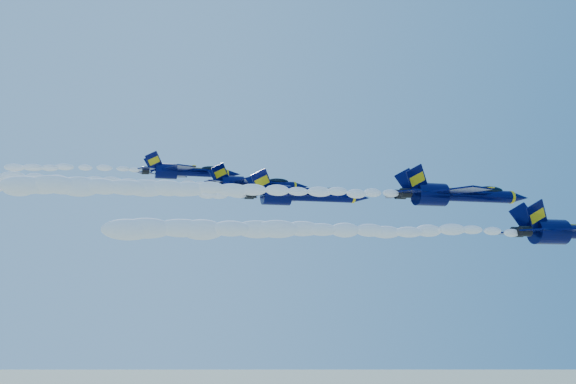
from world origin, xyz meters
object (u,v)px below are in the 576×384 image
object	(u,v)px
jet_second	(457,195)
jet_fifth	(186,172)
jet_lead	(576,231)
jet_fourth	(252,184)
jet_third	(301,195)

from	to	relation	value
jet_second	jet_fifth	distance (m)	41.07
jet_second	jet_fifth	world-z (taller)	jet_fifth
jet_second	jet_fifth	size ratio (longest dim) A/B	1.26
jet_lead	jet_fourth	distance (m)	44.26
jet_third	jet_fifth	distance (m)	20.84
jet_second	jet_lead	bearing A→B (deg)	-43.12
jet_lead	jet_fourth	size ratio (longest dim) A/B	1.25
jet_fourth	jet_third	bearing A→B (deg)	-58.12
jet_lead	jet_third	size ratio (longest dim) A/B	1.07
jet_lead	jet_fourth	world-z (taller)	jet_fourth
jet_lead	jet_fifth	distance (m)	55.62
jet_fifth	jet_fourth	bearing A→B (deg)	-35.52
jet_fourth	jet_fifth	xyz separation A→B (m)	(-9.06, 6.46, 2.50)
jet_lead	jet_fifth	bearing A→B (deg)	140.26
jet_third	jet_lead	bearing A→B (deg)	-36.11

